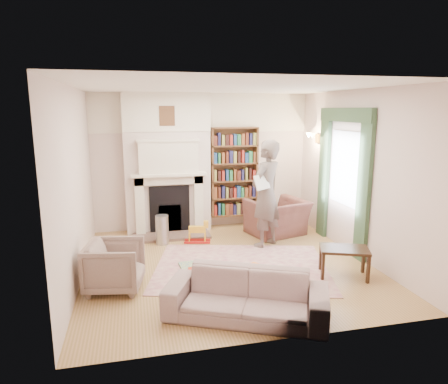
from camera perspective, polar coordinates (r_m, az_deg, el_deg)
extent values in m
plane|color=olive|center=(6.61, 0.49, -10.25)|extent=(4.50, 4.50, 0.00)
plane|color=white|center=(6.14, 0.54, 14.78)|extent=(4.50, 4.50, 0.00)
plane|color=beige|center=(8.40, -3.06, 4.37)|extent=(4.50, 0.00, 4.50)
plane|color=beige|center=(4.12, 7.83, -3.47)|extent=(4.50, 0.00, 4.50)
plane|color=beige|center=(6.11, -20.46, 0.87)|extent=(0.00, 4.50, 4.50)
plane|color=beige|center=(7.09, 18.52, 2.41)|extent=(0.00, 4.50, 4.50)
cube|color=beige|center=(8.14, -8.07, 4.03)|extent=(1.70, 0.35, 2.80)
cube|color=silver|center=(7.88, -7.85, 2.46)|extent=(1.47, 0.24, 0.05)
cube|color=black|center=(8.11, -7.77, -2.46)|extent=(0.80, 0.06, 0.96)
cube|color=silver|center=(7.85, -7.93, 4.90)|extent=(1.15, 0.18, 0.62)
cube|color=brown|center=(8.44, 1.46, 2.87)|extent=(1.00, 0.24, 1.85)
cube|color=silver|center=(7.41, 16.85, 3.29)|extent=(0.02, 0.90, 1.30)
cube|color=#2B432B|center=(6.84, 19.35, 0.34)|extent=(0.07, 0.32, 2.40)
cube|color=#2B432B|center=(8.04, 14.08, 2.26)|extent=(0.07, 0.32, 2.40)
cube|color=#2B432B|center=(7.32, 16.97, 10.50)|extent=(0.09, 1.70, 0.24)
cube|color=beige|center=(6.47, 2.46, -10.69)|extent=(3.12, 2.68, 0.01)
imported|color=#472A26|center=(8.08, 7.58, -3.61)|extent=(1.29, 1.20, 0.70)
imported|color=gray|center=(5.82, -15.32, -10.15)|extent=(0.88, 0.86, 0.69)
imported|color=#A19584|center=(4.95, 3.18, -14.55)|extent=(2.06, 1.50, 0.56)
imported|color=#5E514B|center=(7.24, 6.02, -0.28)|extent=(0.85, 0.80, 1.95)
cube|color=silver|center=(6.95, 5.43, 1.42)|extent=(0.37, 0.32, 0.26)
cylinder|color=#A2A4AA|center=(7.54, -8.83, -5.36)|extent=(0.28, 0.28, 0.55)
cube|color=#C9CF49|center=(6.49, -4.67, -10.45)|extent=(0.39, 0.39, 0.03)
cube|color=#B12C14|center=(6.26, -3.83, -11.19)|extent=(0.34, 0.26, 0.05)
cube|color=red|center=(6.51, 4.19, -10.43)|extent=(0.30, 0.28, 0.02)
cube|color=red|center=(6.32, 4.55, -11.16)|extent=(0.27, 0.23, 0.02)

